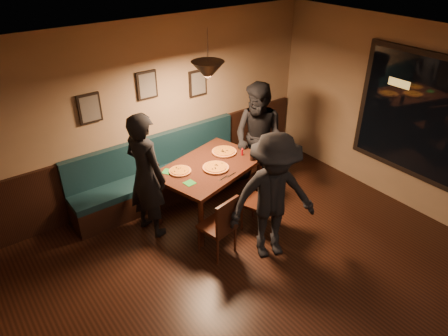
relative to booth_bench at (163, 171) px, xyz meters
name	(u,v)px	position (x,y,z in m)	size (l,w,h in m)	color
floor	(307,325)	(0.00, -3.20, -0.50)	(7.00, 7.00, 0.00)	black
ceiling	(344,85)	(0.00, -3.20, 2.30)	(7.00, 7.00, 0.00)	silver
wall_back	(149,113)	(0.00, 0.30, 0.90)	(6.00, 6.00, 0.00)	#8C704F
wainscot	(155,164)	(0.00, 0.27, 0.00)	(5.88, 0.06, 1.00)	black
booth_bench	(163,171)	(0.00, 0.00, 0.00)	(3.00, 0.60, 1.00)	#0F232D
window_frame	(439,123)	(2.96, -2.70, 1.00)	(0.06, 2.56, 1.86)	black
window_glass	(438,124)	(2.93, -2.70, 1.00)	(2.40, 2.40, 0.00)	black
picture_left	(90,108)	(-0.90, 0.27, 1.20)	(0.32, 0.04, 0.42)	black
picture_center	(147,85)	(0.00, 0.27, 1.35)	(0.32, 0.04, 0.42)	black
picture_right	(198,83)	(0.90, 0.27, 1.20)	(0.32, 0.04, 0.42)	black
pendant_lamp	(208,71)	(0.38, -0.78, 1.75)	(0.44, 0.44, 0.25)	black
dining_table	(210,189)	(0.38, -0.78, -0.08)	(1.56, 1.00, 0.84)	#321B0E
chair_near_left	(217,225)	(-0.09, -1.60, -0.04)	(0.40, 0.40, 0.92)	black
chair_near_right	(259,201)	(0.71, -1.52, -0.04)	(0.41, 0.41, 0.93)	black
diner_left	(146,176)	(-0.58, -0.62, 0.43)	(0.67, 0.44, 1.85)	black
diner_right	(259,139)	(1.41, -0.69, 0.42)	(0.90, 0.70, 1.85)	black
diner_front	(273,198)	(0.48, -2.03, 0.39)	(1.16, 0.66, 1.79)	black
pizza_a	(180,171)	(-0.08, -0.69, 0.36)	(0.32, 0.32, 0.04)	orange
pizza_b	(216,168)	(0.38, -0.93, 0.36)	(0.38, 0.38, 0.04)	orange
pizza_c	(224,152)	(0.78, -0.61, 0.36)	(0.38, 0.38, 0.04)	orange
soda_glass	(252,156)	(0.98, -1.04, 0.41)	(0.07, 0.07, 0.15)	black
tabasco_bottle	(242,151)	(0.95, -0.83, 0.40)	(0.03, 0.03, 0.13)	#95040C
napkin_a	(168,172)	(-0.21, -0.58, 0.34)	(0.15, 0.15, 0.01)	#1F752B
napkin_b	(190,183)	(-0.13, -1.03, 0.34)	(0.14, 0.14, 0.01)	#1D6D23
cutlery_set	(227,177)	(0.38, -1.20, 0.34)	(0.02, 0.17, 0.00)	silver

